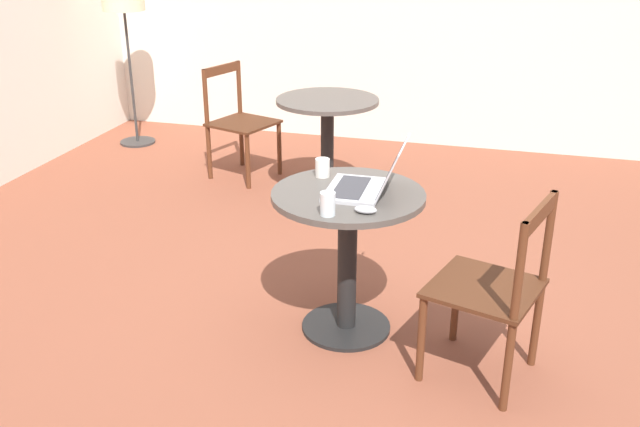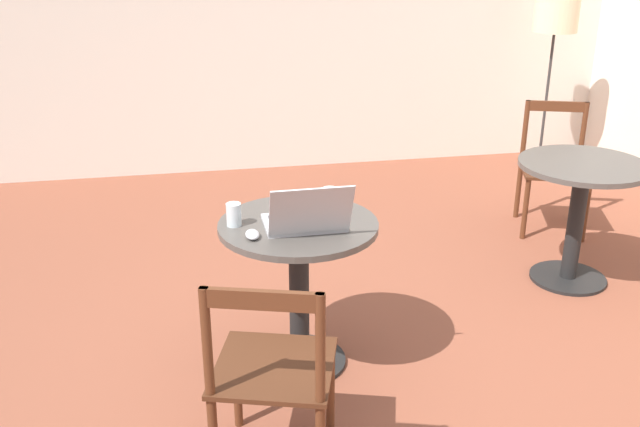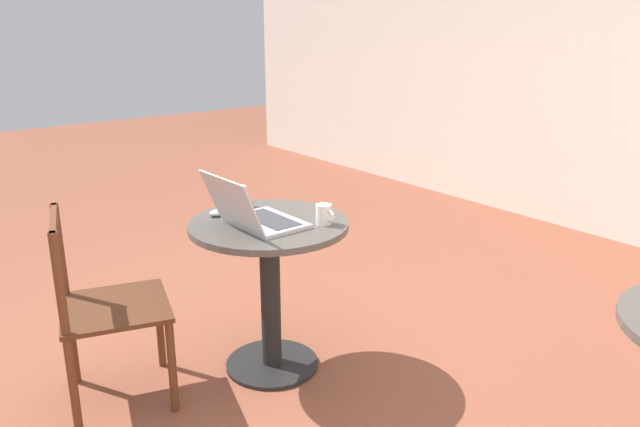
# 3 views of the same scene
# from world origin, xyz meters

# --- Properties ---
(ground_plane) EXTENTS (16.00, 16.00, 0.00)m
(ground_plane) POSITION_xyz_m (0.00, 0.00, 0.00)
(ground_plane) COLOR brown
(wall_back) EXTENTS (9.40, 0.06, 2.70)m
(wall_back) POSITION_xyz_m (0.00, 3.23, 1.35)
(wall_back) COLOR silver
(wall_back) RESTS_ON ground_plane
(cafe_table_near) EXTENTS (0.73, 0.73, 0.74)m
(cafe_table_near) POSITION_xyz_m (-0.06, 0.13, 0.53)
(cafe_table_near) COLOR black
(cafe_table_near) RESTS_ON ground_plane
(chair_near_front) EXTENTS (0.56, 0.56, 0.87)m
(chair_near_front) POSITION_xyz_m (-0.28, -0.58, 0.44)
(chair_near_front) COLOR #562D19
(chair_near_front) RESTS_ON ground_plane
(laptop) EXTENTS (0.36, 0.36, 0.25)m
(laptop) POSITION_xyz_m (-0.04, 0.05, 0.80)
(laptop) COLOR #B7B7BC
(laptop) RESTS_ON cafe_table_near
(mouse) EXTENTS (0.06, 0.10, 0.03)m
(mouse) POSITION_xyz_m (-0.29, 0.00, 0.76)
(mouse) COLOR #B7B7BC
(mouse) RESTS_ON cafe_table_near
(mug) EXTENTS (0.11, 0.07, 0.09)m
(mug) POSITION_xyz_m (0.12, 0.31, 0.79)
(mug) COLOR silver
(mug) RESTS_ON cafe_table_near
(drinking_glass) EXTENTS (0.07, 0.07, 0.10)m
(drinking_glass) POSITION_xyz_m (-0.35, 0.15, 0.80)
(drinking_glass) COLOR silver
(drinking_glass) RESTS_ON cafe_table_near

